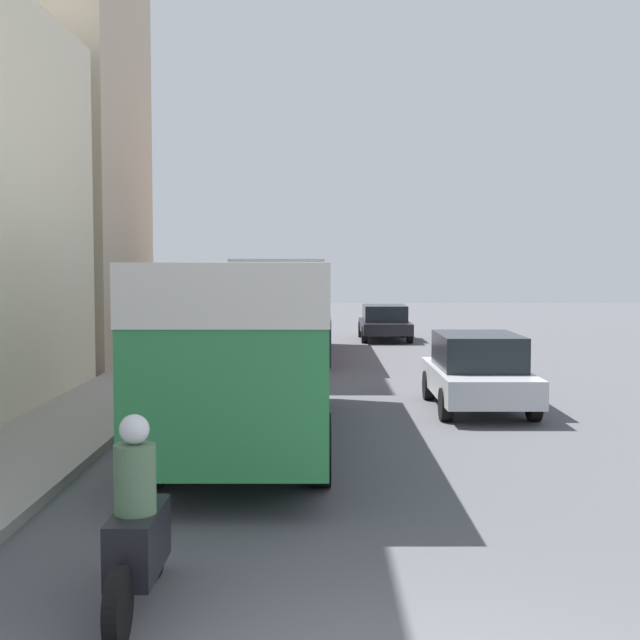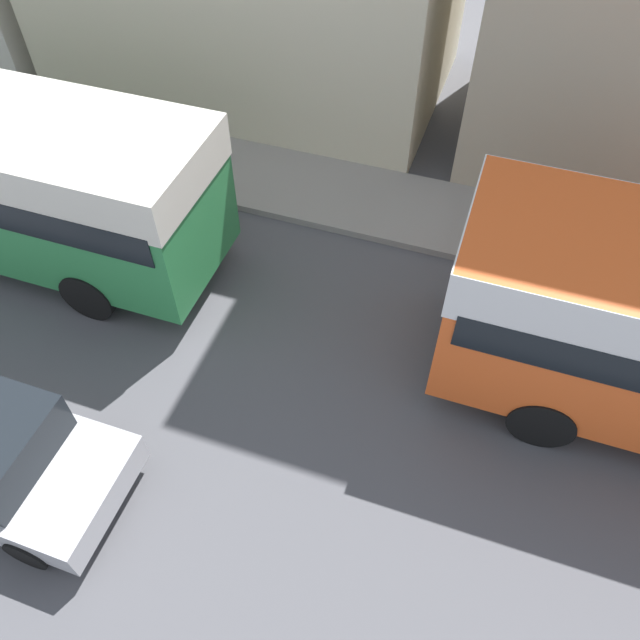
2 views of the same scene
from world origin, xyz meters
The scene contains 7 objects.
building_far_terrace centered at (-8.92, 20.98, 6.67)m, with size 5.44×6.94×13.33m.
bus_lead centered at (-1.70, 9.24, 1.97)m, with size 2.54×9.71×3.02m.
bus_following centered at (-1.74, 22.80, 2.02)m, with size 2.64×9.21×3.11m.
motorcycle_behind_lead centered at (-2.16, 1.98, 0.68)m, with size 0.38×2.24×1.73m.
car_crossing centered at (2.66, 12.52, 0.80)m, with size 1.90×4.30×1.56m.
car_far_curb centered at (1.93, 28.86, 0.72)m, with size 1.91×4.29×1.36m.
pedestrian_near_curb centered at (-4.50, 29.55, 0.98)m, with size 0.36×0.36×1.63m.
Camera 1 is at (-0.58, -5.61, 3.03)m, focal length 50.00 mm.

